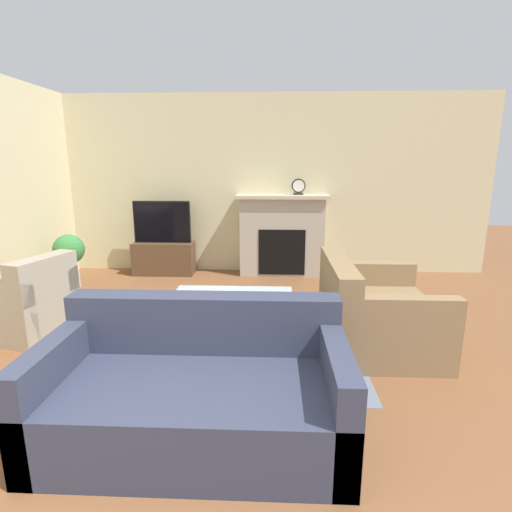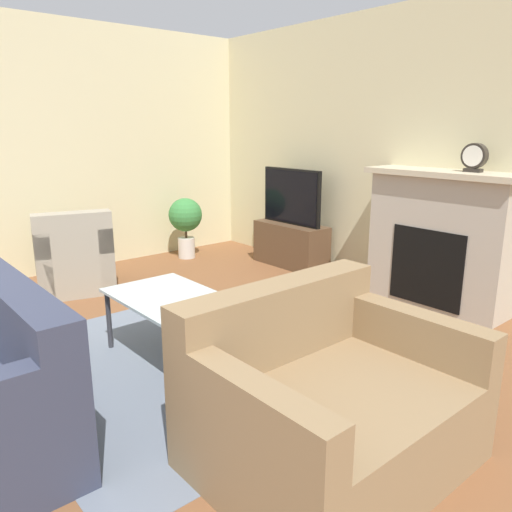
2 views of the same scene
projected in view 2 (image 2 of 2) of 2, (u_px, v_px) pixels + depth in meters
wall_back at (382, 151)px, 5.02m from camera, size 7.97×0.06×2.70m
wall_left at (38, 150)px, 5.27m from camera, size 0.06×8.06×2.70m
area_rug at (161, 368)px, 3.38m from camera, size 2.36×1.82×0.00m
fireplace at (440, 237)px, 4.45m from camera, size 1.38×0.43×1.23m
tv_stand at (291, 245)px, 5.84m from camera, size 0.92×0.37×0.50m
tv at (292, 197)px, 5.70m from camera, size 0.86×0.06×0.63m
couch_loveseat at (326, 404)px, 2.41m from camera, size 0.99×1.26×0.82m
armchair_by_window at (74, 260)px, 4.96m from camera, size 0.92×0.88×0.82m
coffee_table at (179, 306)px, 3.38m from camera, size 1.16×0.62×0.46m
potted_plant at (186, 219)px, 6.13m from camera, size 0.41×0.41×0.75m
mantel_clock at (474, 157)px, 4.10m from camera, size 0.21×0.07×0.24m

